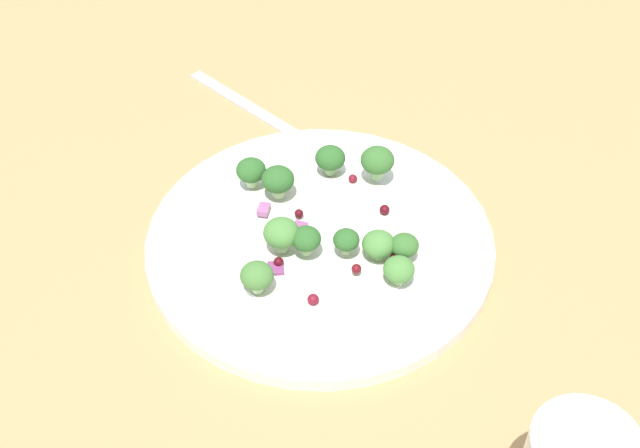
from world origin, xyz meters
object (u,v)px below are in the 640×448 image
plate (320,240)px  broccoli_floret_1 (251,171)px  broccoli_floret_0 (306,239)px  fork (265,116)px  broccoli_floret_2 (404,246)px

plate → broccoli_floret_1: size_ratio=10.88×
broccoli_floret_1 → plate: bearing=-3.7°
plate → broccoli_floret_0: 3.55cm
broccoli_floret_0 → fork: size_ratio=0.13×
plate → fork: 18.39cm
broccoli_floret_0 → broccoli_floret_1: size_ratio=0.91×
broccoli_floret_2 → fork: broccoli_floret_2 is taller
broccoli_floret_0 → broccoli_floret_1: (-9.15, 2.99, -0.16)cm
broccoli_floret_1 → fork: size_ratio=0.14×
broccoli_floret_0 → fork: (-16.49, 11.95, -3.07)cm
plate → broccoli_floret_0: bearing=-72.9°
plate → broccoli_floret_0: (0.75, -2.45, 2.46)cm
broccoli_floret_0 → broccoli_floret_2: 7.64cm
fork → plate: bearing=-31.1°
broccoli_floret_0 → broccoli_floret_1: 9.62cm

